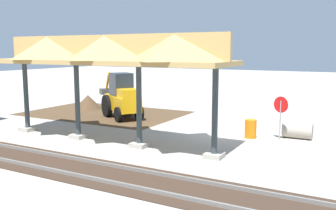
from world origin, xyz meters
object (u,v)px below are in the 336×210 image
(stop_sign, at_px, (281,109))
(backhoe, at_px, (122,98))
(concrete_pipe, at_px, (297,130))
(traffic_barrel, at_px, (251,129))

(stop_sign, relative_size, backhoe, 0.43)
(stop_sign, height_order, concrete_pipe, stop_sign)
(backhoe, bearing_deg, stop_sign, 172.22)
(backhoe, relative_size, traffic_barrel, 5.47)
(backhoe, height_order, traffic_barrel, backhoe)
(stop_sign, bearing_deg, traffic_barrel, 4.50)
(concrete_pipe, distance_m, traffic_barrel, 2.25)
(backhoe, relative_size, concrete_pipe, 3.54)
(stop_sign, bearing_deg, backhoe, -7.78)
(backhoe, xyz_separation_m, concrete_pipe, (-10.68, 0.48, -0.87))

